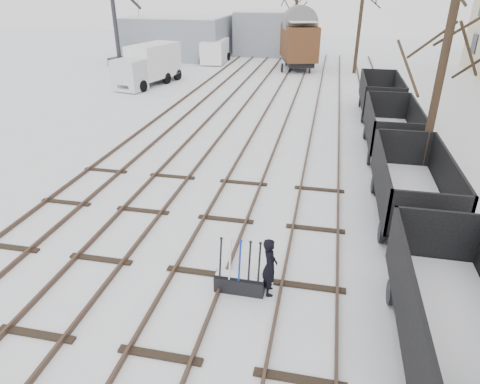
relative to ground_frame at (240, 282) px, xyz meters
The scene contains 17 objects.
ground 1.36m from the ground_frame, 157.84° to the left, with size 120.00×120.00×0.00m, color white.
tracks 14.23m from the ground_frame, 94.95° to the left, with size 13.90×52.00×0.16m.
shed_left 39.22m from the ground_frame, 111.30° to the left, with size 10.00×8.00×4.10m.
shed_right 40.88m from the ground_frame, 97.36° to the left, with size 7.00×6.00×4.50m.
ground_frame is the anchor object (origin of this frame).
worker 0.92m from the ground_frame, ahead, with size 0.59×0.39×1.61m, color black.
freight_wagon_a 5.01m from the ground_frame, 16.70° to the right, with size 2.20×5.49×2.24m.
freight_wagon_b 6.91m from the ground_frame, 46.16° to the left, with size 2.20×5.49×2.24m.
freight_wagon_c 12.34m from the ground_frame, 67.23° to the left, with size 2.20×5.49×2.24m.
freight_wagon_d 18.41m from the ground_frame, 74.97° to the left, with size 2.20×5.49×2.24m.
box_van_wagon 31.98m from the ground_frame, 92.38° to the left, with size 4.21×6.09×4.23m.
lorry 25.77m from the ground_frame, 117.74° to the left, with size 3.15×6.82×2.97m.
panel_van 35.14m from the ground_frame, 105.96° to the left, with size 2.46×4.98×2.13m.
crane 35.62m from the ground_frame, 120.82° to the left, with size 1.97×4.81×8.07m.
tree_near 10.10m from the ground_frame, 54.23° to the left, with size 0.30×0.30×6.96m, color black.
tree_far_left 38.28m from the ground_frame, 93.38° to the left, with size 0.30×0.30×6.48m, color black.
tree_far_right 31.56m from the ground_frame, 83.12° to the left, with size 0.30×0.30×9.52m, color black.
Camera 1 is at (3.07, -9.20, 7.27)m, focal length 32.00 mm.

